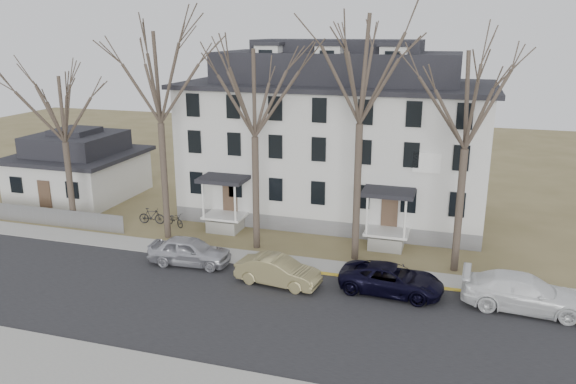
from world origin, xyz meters
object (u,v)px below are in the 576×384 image
(tree_mid_left, at_px, (254,87))
(car_white, at_px, (524,293))
(car_tan, at_px, (278,272))
(tree_far_left, at_px, (158,71))
(tree_mid_right, at_px, (470,93))
(bicycle_left, at_px, (175,220))
(boarding_house, at_px, (336,138))
(car_silver, at_px, (190,252))
(tree_bungalow, at_px, (61,105))
(tree_center, at_px, (362,61))
(car_navy, at_px, (391,280))
(small_house, at_px, (79,168))
(bicycle_right, at_px, (152,217))

(tree_mid_left, distance_m, car_white, 17.51)
(car_tan, bearing_deg, car_white, -79.01)
(tree_far_left, xyz_separation_m, tree_mid_right, (17.50, 0.00, -0.74))
(car_white, bearing_deg, bicycle_left, 77.68)
(boarding_house, distance_m, car_silver, 13.80)
(car_white, bearing_deg, boarding_house, 47.06)
(tree_bungalow, bearing_deg, car_white, -7.72)
(car_white, bearing_deg, car_silver, 91.98)
(tree_center, xyz_separation_m, car_navy, (2.53, -3.84, -10.37))
(boarding_house, bearing_deg, tree_bungalow, -152.99)
(tree_far_left, height_order, car_white, tree_far_left)
(car_tan, xyz_separation_m, car_white, (11.84, 0.81, 0.10))
(tree_center, bearing_deg, car_silver, -157.67)
(tree_mid_right, height_order, bicycle_left, tree_mid_right)
(car_silver, height_order, car_tan, car_silver)
(car_navy, bearing_deg, car_white, -85.32)
(tree_mid_right, relative_size, car_tan, 2.90)
(tree_far_left, xyz_separation_m, tree_bungalow, (-7.00, 0.00, -2.22))
(tree_center, distance_m, car_silver, 13.92)
(tree_mid_left, bearing_deg, tree_center, 0.00)
(tree_mid_left, relative_size, tree_center, 0.87)
(bicycle_left, bearing_deg, tree_far_left, -137.64)
(small_house, distance_m, bicycle_right, 9.95)
(tree_mid_right, bearing_deg, bicycle_right, 174.59)
(tree_bungalow, relative_size, bicycle_right, 5.96)
(tree_bungalow, bearing_deg, car_navy, -10.11)
(tree_far_left, relative_size, tree_center, 0.93)
(tree_far_left, relative_size, bicycle_right, 7.58)
(boarding_house, relative_size, tree_mid_right, 1.63)
(boarding_house, bearing_deg, small_house, -174.41)
(tree_mid_left, xyz_separation_m, tree_bungalow, (-13.00, 0.00, -1.48))
(tree_center, relative_size, car_white, 2.59)
(tree_bungalow, xyz_separation_m, bicycle_right, (4.79, 1.87, -7.58))
(small_house, relative_size, car_silver, 1.89)
(tree_mid_right, bearing_deg, small_house, 167.73)
(small_house, bearing_deg, bicycle_right, -26.22)
(tree_far_left, xyz_separation_m, bicycle_right, (-2.21, 1.87, -9.80))
(car_silver, distance_m, bicycle_right, 7.76)
(car_tan, bearing_deg, boarding_house, 6.35)
(boarding_house, distance_m, car_navy, 14.01)
(tree_bungalow, xyz_separation_m, car_white, (27.68, -3.75, -7.30))
(car_white, relative_size, bicycle_right, 3.13)
(bicycle_right, bearing_deg, tree_center, -105.72)
(car_tan, height_order, bicycle_left, car_tan)
(tree_far_left, relative_size, tree_mid_right, 1.08)
(tree_far_left, bearing_deg, car_white, -10.29)
(car_white, bearing_deg, bicycle_right, 78.82)
(small_house, bearing_deg, tree_mid_left, -20.03)
(car_tan, distance_m, bicycle_left, 11.34)
(car_silver, height_order, car_white, car_white)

